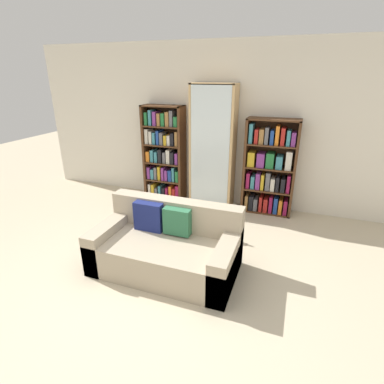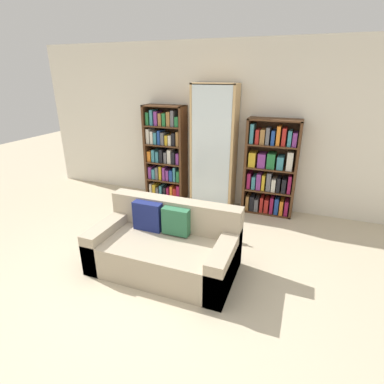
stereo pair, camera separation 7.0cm
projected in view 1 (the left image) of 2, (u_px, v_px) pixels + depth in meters
ground_plane at (146, 291)px, 3.24m from camera, size 16.00×16.00×0.00m
wall_back at (217, 126)px, 5.11m from camera, size 6.92×0.06×2.70m
couch at (167, 247)px, 3.55m from camera, size 1.67×0.89×0.77m
bookshelf_left at (164, 155)px, 5.41m from camera, size 0.74×0.32×1.69m
display_cabinet at (213, 148)px, 5.03m from camera, size 0.73×0.36×2.06m
bookshelf_right at (269, 169)px, 4.85m from camera, size 0.82×0.32×1.55m
wine_bottle at (222, 227)px, 4.23m from camera, size 0.08×0.08×0.41m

